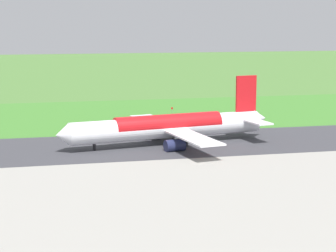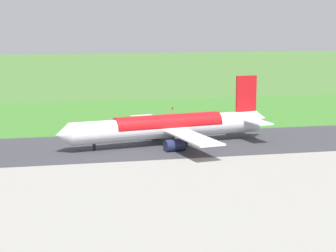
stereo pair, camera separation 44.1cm
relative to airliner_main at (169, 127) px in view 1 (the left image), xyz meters
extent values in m
plane|color=#477233|center=(-3.37, 0.07, -4.35)|extent=(800.00, 800.00, 0.00)
cube|color=#38383D|center=(-3.37, 0.07, -4.32)|extent=(600.00, 31.47, 0.06)
cube|color=gray|center=(-3.37, 52.10, -4.33)|extent=(440.00, 110.00, 0.05)
cube|color=#3C782B|center=(-3.37, -42.58, -4.33)|extent=(600.00, 80.00, 0.04)
cylinder|color=white|center=(0.37, 0.07, -0.15)|extent=(48.18, 13.43, 5.20)
cone|color=white|center=(25.49, 4.48, -0.15)|extent=(3.81, 5.38, 4.94)
cone|color=white|center=(-24.45, -4.29, 0.45)|extent=(4.21, 4.96, 4.42)
cube|color=red|center=(-20.43, -3.59, 6.95)|extent=(5.60, 1.46, 9.00)
cube|color=white|center=(-21.38, 1.83, 0.65)|extent=(5.50, 9.56, 0.36)
cube|color=white|center=(-19.48, -9.01, 0.65)|extent=(5.50, 9.56, 0.36)
cube|color=white|center=(-2.51, 10.73, -0.55)|extent=(9.72, 22.71, 0.35)
cube|color=white|center=(1.29, -10.94, -0.55)|extent=(9.72, 22.71, 0.35)
cylinder|color=#23284C|center=(0.55, 7.71, -3.03)|extent=(4.92, 3.54, 2.80)
cylinder|color=#23284C|center=(3.15, -7.06, -3.03)|extent=(4.92, 3.54, 2.80)
cylinder|color=black|center=(18.34, 3.22, -2.64)|extent=(0.70, 0.70, 3.42)
cylinder|color=black|center=(-3.27, 3.49, -2.64)|extent=(0.70, 0.70, 3.42)
cylinder|color=black|center=(-1.89, -4.39, -2.64)|extent=(0.70, 0.70, 3.42)
cylinder|color=red|center=(0.37, 0.07, 0.37)|extent=(26.91, 9.71, 5.23)
cylinder|color=slate|center=(-10.70, -43.19, -3.35)|extent=(0.10, 0.10, 2.01)
cube|color=red|center=(-10.70, -43.21, -2.05)|extent=(0.60, 0.04, 0.60)
cone|color=orange|center=(-3.03, -42.88, -4.08)|extent=(0.40, 0.40, 0.55)
camera|label=1|loc=(31.93, 139.77, 25.17)|focal=65.34mm
camera|label=2|loc=(31.50, 139.87, 25.17)|focal=65.34mm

